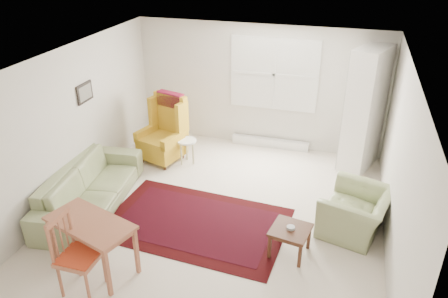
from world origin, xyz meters
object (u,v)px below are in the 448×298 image
(sofa, at_px, (89,180))
(wingback_chair, at_px, (161,130))
(stool, at_px, (187,151))
(desk_chair, at_px, (79,255))
(cabinet, at_px, (365,110))
(desk, at_px, (93,245))
(coffee_table, at_px, (290,241))
(armchair, at_px, (356,208))

(sofa, distance_m, wingback_chair, 1.85)
(sofa, height_order, stool, sofa)
(desk_chair, bearing_deg, cabinet, -36.40)
(stool, bearing_deg, desk, -92.39)
(coffee_table, xyz_separation_m, desk_chair, (-2.37, -1.42, 0.33))
(armchair, distance_m, desk_chair, 3.90)
(cabinet, bearing_deg, desk_chair, -105.99)
(armchair, xyz_separation_m, coffee_table, (-0.85, -0.78, -0.19))
(armchair, height_order, desk, armchair)
(wingback_chair, xyz_separation_m, desk, (0.37, -3.07, -0.28))
(wingback_chair, height_order, coffee_table, wingback_chair)
(sofa, height_order, coffee_table, sofa)
(sofa, distance_m, cabinet, 4.97)
(coffee_table, relative_size, stool, 1.03)
(wingback_chair, distance_m, desk_chair, 3.49)
(sofa, height_order, desk, sofa)
(sofa, distance_m, desk_chair, 1.92)
(stool, bearing_deg, wingback_chair, -175.79)
(coffee_table, height_order, desk, desk)
(wingback_chair, relative_size, stool, 2.62)
(desk, bearing_deg, wingback_chair, 96.96)
(cabinet, distance_m, desk, 5.19)
(desk, distance_m, desk_chair, 0.44)
(wingback_chair, bearing_deg, desk, -67.07)
(stool, bearing_deg, armchair, -22.40)
(coffee_table, height_order, cabinet, cabinet)
(sofa, distance_m, desk, 1.54)
(sofa, distance_m, armchair, 4.17)
(coffee_table, bearing_deg, sofa, 175.45)
(coffee_table, relative_size, desk_chair, 0.48)
(armchair, xyz_separation_m, wingback_chair, (-3.66, 1.26, 0.25))
(cabinet, bearing_deg, coffee_table, -85.74)
(stool, bearing_deg, sofa, -118.23)
(sofa, xyz_separation_m, desk_chair, (0.92, -1.68, 0.06))
(armchair, distance_m, coffee_table, 1.17)
(wingback_chair, height_order, desk_chair, wingback_chair)
(sofa, bearing_deg, desk_chair, -158.08)
(desk_chair, bearing_deg, desk, 10.69)
(sofa, height_order, armchair, sofa)
(cabinet, bearing_deg, wingback_chair, -146.06)
(coffee_table, bearing_deg, wingback_chair, 144.02)
(coffee_table, distance_m, cabinet, 3.17)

